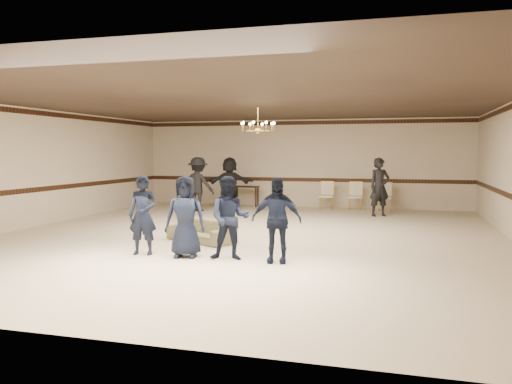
# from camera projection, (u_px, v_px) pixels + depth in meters

# --- Properties ---
(room) EXTENTS (12.01, 14.01, 3.21)m
(room) POSITION_uv_depth(u_px,v_px,m) (247.00, 170.00, 12.30)
(room) COLOR beige
(room) RESTS_ON ground
(chair_rail) EXTENTS (12.00, 0.02, 0.14)m
(chair_rail) POSITION_uv_depth(u_px,v_px,m) (301.00, 180.00, 19.05)
(chair_rail) COLOR #371D10
(chair_rail) RESTS_ON wall_back
(crown_molding) EXTENTS (12.00, 0.02, 0.14)m
(crown_molding) POSITION_uv_depth(u_px,v_px,m) (302.00, 123.00, 18.89)
(crown_molding) COLOR #371D10
(crown_molding) RESTS_ON wall_back
(chandelier) EXTENTS (0.94, 0.94, 0.89)m
(chandelier) POSITION_uv_depth(u_px,v_px,m) (258.00, 118.00, 13.16)
(chandelier) COLOR #B28F39
(chandelier) RESTS_ON ceiling
(boy_a) EXTENTS (0.62, 0.46, 1.57)m
(boy_a) POSITION_uv_depth(u_px,v_px,m) (143.00, 215.00, 10.18)
(boy_a) COLOR black
(boy_a) RESTS_ON floor
(boy_b) EXTENTS (0.85, 0.65, 1.57)m
(boy_b) POSITION_uv_depth(u_px,v_px,m) (185.00, 217.00, 9.94)
(boy_b) COLOR black
(boy_b) RESTS_ON floor
(boy_c) EXTENTS (0.85, 0.72, 1.57)m
(boy_c) POSITION_uv_depth(u_px,v_px,m) (230.00, 218.00, 9.69)
(boy_c) COLOR black
(boy_c) RESTS_ON floor
(boy_d) EXTENTS (0.96, 0.48, 1.57)m
(boy_d) POSITION_uv_depth(u_px,v_px,m) (276.00, 220.00, 9.45)
(boy_d) COLOR black
(boy_d) RESTS_ON floor
(settee) EXTENTS (1.81, 1.36, 0.49)m
(settee) POSITION_uv_depth(u_px,v_px,m) (201.00, 231.00, 11.69)
(settee) COLOR #787150
(settee) RESTS_ON floor
(adult_left) EXTENTS (1.28, 0.85, 1.84)m
(adult_left) POSITION_uv_depth(u_px,v_px,m) (198.00, 184.00, 17.58)
(adult_left) COLOR black
(adult_left) RESTS_ON floor
(adult_mid) EXTENTS (1.78, 1.18, 1.84)m
(adult_mid) POSITION_uv_depth(u_px,v_px,m) (230.00, 184.00, 18.01)
(adult_mid) COLOR black
(adult_mid) RESTS_ON floor
(adult_right) EXTENTS (0.80, 0.72, 1.84)m
(adult_right) POSITION_uv_depth(u_px,v_px,m) (380.00, 187.00, 16.24)
(adult_right) COLOR black
(adult_right) RESTS_ON floor
(banquet_chair_left) EXTENTS (0.50, 0.50, 0.97)m
(banquet_chair_left) POSITION_uv_depth(u_px,v_px,m) (326.00, 196.00, 18.14)
(banquet_chair_left) COLOR beige
(banquet_chair_left) RESTS_ON floor
(banquet_chair_mid) EXTENTS (0.47, 0.47, 0.97)m
(banquet_chair_mid) POSITION_uv_depth(u_px,v_px,m) (355.00, 196.00, 17.87)
(banquet_chair_mid) COLOR beige
(banquet_chair_mid) RESTS_ON floor
(banquet_chair_right) EXTENTS (0.51, 0.51, 0.97)m
(banquet_chair_right) POSITION_uv_depth(u_px,v_px,m) (385.00, 197.00, 17.60)
(banquet_chair_right) COLOR beige
(banquet_chair_right) RESTS_ON floor
(console_table) EXTENTS (0.94, 0.46, 0.77)m
(console_table) POSITION_uv_depth(u_px,v_px,m) (246.00, 196.00, 19.15)
(console_table) COLOR #341F11
(console_table) RESTS_ON floor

